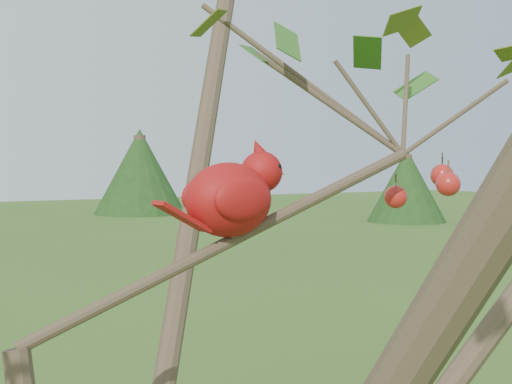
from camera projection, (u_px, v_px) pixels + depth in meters
crabapple_tree at (104, 219)px, 0.83m from camera, size 2.35×2.05×2.95m
cardinal at (233, 196)px, 1.03m from camera, size 0.23×0.12×0.16m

